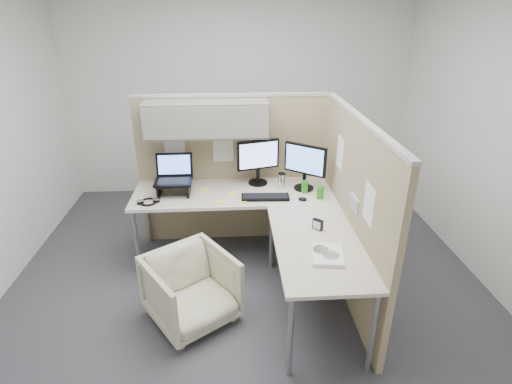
{
  "coord_description": "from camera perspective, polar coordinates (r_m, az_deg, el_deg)",
  "views": [
    {
      "loc": [
        -0.12,
        -3.09,
        2.4
      ],
      "look_at": [
        0.1,
        0.25,
        0.85
      ],
      "focal_mm": 28.0,
      "sensor_mm": 36.0,
      "label": 1
    }
  ],
  "objects": [
    {
      "name": "keyboard",
      "position": [
        3.84,
        1.34,
        -0.74
      ],
      "size": [
        0.47,
        0.17,
        0.02
      ],
      "primitive_type": "cube",
      "rotation": [
        0.0,
        0.0,
        -0.04
      ],
      "color": "black",
      "rests_on": "desk"
    },
    {
      "name": "soda_can_silver",
      "position": [
        3.98,
        6.97,
        0.76
      ],
      "size": [
        0.07,
        0.07,
        0.12
      ],
      "primitive_type": "cylinder",
      "color": "#268C1E",
      "rests_on": "desk"
    },
    {
      "name": "sticky_note_b",
      "position": [
        3.78,
        -1.88,
        -1.32
      ],
      "size": [
        0.1,
        0.1,
        0.01
      ],
      "primitive_type": "cube",
      "rotation": [
        0.0,
        0.0,
        -0.38
      ],
      "color": "#FDF042",
      "rests_on": "desk"
    },
    {
      "name": "partition_back",
      "position": [
        4.13,
        -4.94,
        6.36
      ],
      "size": [
        2.0,
        0.36,
        1.63
      ],
      "color": "tan",
      "rests_on": "ground"
    },
    {
      "name": "mouse",
      "position": [
        3.83,
        6.68,
        -0.99
      ],
      "size": [
        0.1,
        0.08,
        0.03
      ],
      "primitive_type": "ellipsoid",
      "rotation": [
        0.0,
        0.0,
        -0.36
      ],
      "color": "black",
      "rests_on": "desk"
    },
    {
      "name": "ground",
      "position": [
        3.92,
        -1.25,
        -12.97
      ],
      "size": [
        4.5,
        4.5,
        0.0
      ],
      "primitive_type": "plane",
      "color": "#39393E",
      "rests_on": "ground"
    },
    {
      "name": "sticky_note_d",
      "position": [
        3.95,
        -3.34,
        -0.16
      ],
      "size": [
        0.09,
        0.09,
        0.01
      ],
      "primitive_type": "cube",
      "rotation": [
        0.0,
        0.0,
        -0.14
      ],
      "color": "#FDF042",
      "rests_on": "desk"
    },
    {
      "name": "sticky_note_c",
      "position": [
        4.05,
        -7.34,
        0.31
      ],
      "size": [
        0.09,
        0.09,
        0.01
      ],
      "primitive_type": "cube",
      "rotation": [
        0.0,
        0.0,
        0.18
      ],
      "color": "#FDF042",
      "rests_on": "desk"
    },
    {
      "name": "sticky_note_a",
      "position": [
        3.78,
        -5.06,
        -1.41
      ],
      "size": [
        0.1,
        0.1,
        0.01
      ],
      "primitive_type": "cube",
      "rotation": [
        0.0,
        0.0,
        0.39
      ],
      "color": "#FDF042",
      "rests_on": "desk"
    },
    {
      "name": "paper_stack",
      "position": [
        3.02,
        10.15,
        -8.82
      ],
      "size": [
        0.27,
        0.32,
        0.03
      ],
      "rotation": [
        0.0,
        0.0,
        -0.14
      ],
      "color": "white",
      "rests_on": "desk"
    },
    {
      "name": "office_chair",
      "position": [
        3.4,
        -9.24,
        -13.14
      ],
      "size": [
        0.86,
        0.85,
        0.65
      ],
      "primitive_type": "imported",
      "rotation": [
        0.0,
        0.0,
        0.6
      ],
      "color": "beige",
      "rests_on": "ground"
    },
    {
      "name": "soda_can_green",
      "position": [
        3.88,
        9.16,
        -0.06
      ],
      "size": [
        0.07,
        0.07,
        0.12
      ],
      "primitive_type": "cylinder",
      "color": "#268C1E",
      "rests_on": "desk"
    },
    {
      "name": "monitor_right",
      "position": [
        3.98,
        7.01,
        4.09
      ],
      "size": [
        0.37,
        0.29,
        0.47
      ],
      "rotation": [
        0.0,
        0.0,
        -0.64
      ],
      "color": "black",
      "rests_on": "desk"
    },
    {
      "name": "headphones",
      "position": [
        3.89,
        -15.13,
        -1.33
      ],
      "size": [
        0.21,
        0.19,
        0.03
      ],
      "rotation": [
        0.0,
        0.0,
        0.19
      ],
      "color": "black",
      "rests_on": "desk"
    },
    {
      "name": "desk_clock",
      "position": [
        3.34,
        8.81,
        -4.61
      ],
      "size": [
        0.09,
        0.09,
        0.09
      ],
      "rotation": [
        0.0,
        0.0,
        -0.76
      ],
      "color": "black",
      "rests_on": "desk"
    },
    {
      "name": "laptop_station",
      "position": [
        3.99,
        -11.66,
        1.76
      ],
      "size": [
        0.36,
        0.31,
        0.37
      ],
      "color": "black",
      "rests_on": "desk"
    },
    {
      "name": "partition_right",
      "position": [
        3.56,
        13.29,
        -2.24
      ],
      "size": [
        0.07,
        2.03,
        1.63
      ],
      "color": "tan",
      "rests_on": "ground"
    },
    {
      "name": "monitor_left",
      "position": [
        4.07,
        0.3,
        4.79
      ],
      "size": [
        0.43,
        0.2,
        0.47
      ],
      "rotation": [
        0.0,
        0.0,
        0.27
      ],
      "color": "black",
      "rests_on": "desk"
    },
    {
      "name": "desk",
      "position": [
        3.65,
        0.52,
        -3.12
      ],
      "size": [
        2.0,
        1.98,
        0.73
      ],
      "color": "beige",
      "rests_on": "ground"
    },
    {
      "name": "travel_mug",
      "position": [
        4.05,
        3.69,
        1.65
      ],
      "size": [
        0.08,
        0.08,
        0.16
      ],
      "color": "silver",
      "rests_on": "desk"
    }
  ]
}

